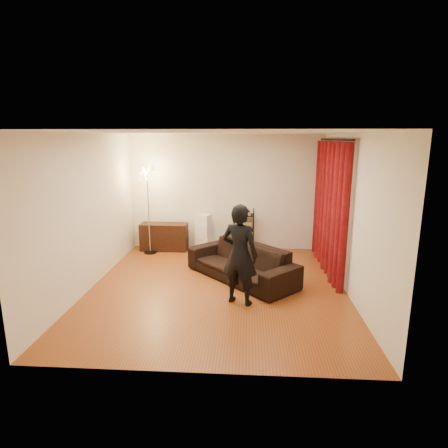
# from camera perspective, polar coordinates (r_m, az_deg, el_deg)

# --- Properties ---
(floor) EXTENTS (5.00, 5.00, 0.00)m
(floor) POSITION_cam_1_polar(r_m,az_deg,el_deg) (6.79, -1.02, -9.64)
(floor) COLOR #934418
(floor) RESTS_ON ground
(ceiling) EXTENTS (5.00, 5.00, 0.00)m
(ceiling) POSITION_cam_1_polar(r_m,az_deg,el_deg) (6.27, -1.12, 13.78)
(ceiling) COLOR white
(ceiling) RESTS_ON ground
(wall_back) EXTENTS (5.00, 0.00, 5.00)m
(wall_back) POSITION_cam_1_polar(r_m,az_deg,el_deg) (8.85, 0.28, 4.80)
(wall_back) COLOR beige
(wall_back) RESTS_ON ground
(wall_front) EXTENTS (5.00, 0.00, 5.00)m
(wall_front) POSITION_cam_1_polar(r_m,az_deg,el_deg) (3.99, -4.08, -5.54)
(wall_front) COLOR beige
(wall_front) RESTS_ON ground
(wall_left) EXTENTS (0.00, 5.00, 5.00)m
(wall_left) POSITION_cam_1_polar(r_m,az_deg,el_deg) (6.95, -19.89, 1.74)
(wall_left) COLOR beige
(wall_left) RESTS_ON ground
(wall_right) EXTENTS (0.00, 5.00, 5.00)m
(wall_right) POSITION_cam_1_polar(r_m,az_deg,el_deg) (6.60, 18.79, 1.25)
(wall_right) COLOR beige
(wall_right) RESTS_ON ground
(curtain_rod) EXTENTS (0.04, 2.65, 0.04)m
(curtain_rod) POSITION_cam_1_polar(r_m,az_deg,el_deg) (7.55, 16.54, 12.22)
(curtain_rod) COLOR black
(curtain_rod) RESTS_ON wall_right
(curtain) EXTENTS (0.22, 2.65, 2.55)m
(curtain) POSITION_cam_1_polar(r_m,az_deg,el_deg) (7.66, 15.76, 2.44)
(curtain) COLOR maroon
(curtain) RESTS_ON ground
(sofa) EXTENTS (2.20, 2.24, 0.66)m
(sofa) POSITION_cam_1_polar(r_m,az_deg,el_deg) (7.08, 2.65, -5.83)
(sofa) COLOR black
(sofa) RESTS_ON ground
(person) EXTENTS (0.70, 0.59, 1.63)m
(person) POSITION_cam_1_polar(r_m,az_deg,el_deg) (5.92, 2.41, -4.70)
(person) COLOR black
(person) RESTS_ON ground
(media_cabinet) EXTENTS (1.11, 0.43, 0.64)m
(media_cabinet) POSITION_cam_1_polar(r_m,az_deg,el_deg) (9.00, -9.09, -1.93)
(media_cabinet) COLOR black
(media_cabinet) RESTS_ON ground
(storage_boxes) EXTENTS (0.42, 0.39, 0.86)m
(storage_boxes) POSITION_cam_1_polar(r_m,az_deg,el_deg) (8.88, -3.11, -1.25)
(storage_boxes) COLOR silver
(storage_boxes) RESTS_ON ground
(wire_shelf) EXTENTS (0.46, 0.33, 1.00)m
(wire_shelf) POSITION_cam_1_polar(r_m,az_deg,el_deg) (8.78, 3.02, -0.94)
(wire_shelf) COLOR black
(wire_shelf) RESTS_ON ground
(floor_lamp) EXTENTS (0.38, 0.38, 2.01)m
(floor_lamp) POSITION_cam_1_polar(r_m,az_deg,el_deg) (8.66, -11.43, 2.02)
(floor_lamp) COLOR silver
(floor_lamp) RESTS_ON ground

